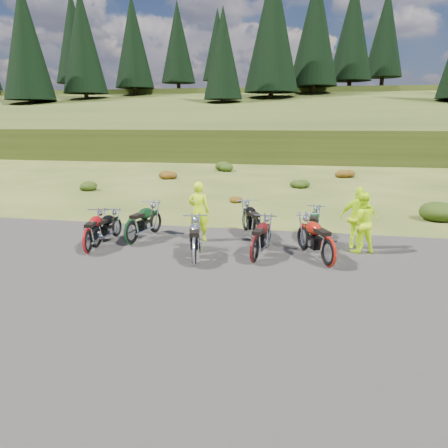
% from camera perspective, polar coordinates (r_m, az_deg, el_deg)
% --- Properties ---
extents(ground, '(300.00, 300.00, 0.00)m').
position_cam_1_polar(ground, '(12.05, -4.21, -5.15)').
color(ground, '#364115').
rests_on(ground, ground).
extents(gravel_pad, '(20.00, 12.00, 0.04)m').
position_cam_1_polar(gravel_pad, '(10.25, -7.17, -8.63)').
color(gravel_pad, black).
rests_on(gravel_pad, ground).
extents(hill_slope, '(300.00, 45.97, 9.37)m').
position_cam_1_polar(hill_slope, '(61.21, 8.29, 9.71)').
color(hill_slope, '#303B13').
rests_on(hill_slope, ground).
extents(hill_plateau, '(300.00, 90.00, 9.17)m').
position_cam_1_polar(hill_plateau, '(121.11, 9.80, 11.44)').
color(hill_plateau, '#303B13').
rests_on(hill_plateau, ground).
extents(conifer_14, '(5.28, 5.28, 14.00)m').
position_cam_1_polar(conifer_14, '(98.21, -23.96, 19.79)').
color(conifer_14, black).
rests_on(conifer_14, ground).
extents(conifer_15, '(7.92, 7.92, 20.00)m').
position_cam_1_polar(conifer_15, '(100.73, -19.06, 22.08)').
color(conifer_15, black).
rests_on(conifer_15, ground).
extents(conifer_16, '(7.48, 7.48, 19.00)m').
position_cam_1_polar(conifer_16, '(75.79, -24.54, 20.99)').
color(conifer_16, black).
rests_on(conifer_16, ground).
extents(conifer_17, '(7.04, 7.04, 18.00)m').
position_cam_1_polar(conifer_17, '(77.92, -17.99, 21.79)').
color(conifer_17, black).
rests_on(conifer_17, ground).
extents(conifer_18, '(6.60, 6.60, 17.00)m').
position_cam_1_polar(conifer_18, '(80.90, -11.80, 22.30)').
color(conifer_18, black).
rests_on(conifer_18, ground).
extents(conifer_19, '(6.16, 6.16, 16.00)m').
position_cam_1_polar(conifer_19, '(84.63, -6.07, 22.57)').
color(conifer_19, black).
rests_on(conifer_19, ground).
extents(conifer_20, '(5.72, 5.72, 15.00)m').
position_cam_1_polar(conifer_20, '(88.96, -0.86, 22.38)').
color(conifer_20, black).
rests_on(conifer_20, ground).
extents(conifer_21, '(5.28, 5.28, 14.00)m').
position_cam_1_polar(conifer_21, '(62.80, -0.13, 21.43)').
color(conifer_21, black).
rests_on(conifer_21, ground).
extents(conifer_22, '(7.92, 7.92, 20.00)m').
position_cam_1_polar(conifer_22, '(68.51, 6.35, 24.25)').
color(conifer_22, black).
rests_on(conifer_22, ground).
extents(conifer_23, '(7.48, 7.48, 19.00)m').
position_cam_1_polar(conifer_23, '(74.27, 11.84, 23.75)').
color(conifer_23, black).
rests_on(conifer_23, ground).
extents(conifer_24, '(7.04, 7.04, 18.00)m').
position_cam_1_polar(conifer_24, '(80.52, 16.47, 23.18)').
color(conifer_24, black).
rests_on(conifer_24, ground).
extents(conifer_25, '(6.60, 6.60, 17.00)m').
position_cam_1_polar(conifer_25, '(87.12, 20.37, 22.46)').
color(conifer_25, black).
rests_on(conifer_25, ground).
extents(shrub_1, '(1.03, 1.03, 0.61)m').
position_cam_1_polar(shrub_1, '(25.65, -17.41, 4.92)').
color(shrub_1, '#1B340D').
rests_on(shrub_1, ground).
extents(shrub_2, '(1.30, 1.30, 0.77)m').
position_cam_1_polar(shrub_2, '(29.32, -7.47, 6.57)').
color(shrub_2, '#652A0C').
rests_on(shrub_2, ground).
extents(shrub_3, '(1.56, 1.56, 0.92)m').
position_cam_1_polar(shrub_3, '(33.69, 0.13, 7.69)').
color(shrub_3, '#1B340D').
rests_on(shrub_3, ground).
extents(shrub_4, '(0.77, 0.77, 0.45)m').
position_cam_1_polar(shrub_4, '(20.82, 1.35, 3.46)').
color(shrub_4, '#652A0C').
rests_on(shrub_4, ground).
extents(shrub_5, '(1.03, 1.03, 0.61)m').
position_cam_1_polar(shrub_5, '(25.76, 9.77, 5.37)').
color(shrub_5, '#1B340D').
rests_on(shrub_5, ground).
extents(shrub_6, '(1.30, 1.30, 0.77)m').
position_cam_1_polar(shrub_6, '(31.09, 15.42, 6.59)').
color(shrub_6, '#652A0C').
rests_on(shrub_6, ground).
extents(shrub_7, '(1.56, 1.56, 0.92)m').
position_cam_1_polar(shrub_7, '(19.15, 26.78, 1.85)').
color(shrub_7, '#1B340D').
rests_on(shrub_7, ground).
extents(motorcycle_0, '(0.77, 1.98, 1.02)m').
position_cam_1_polar(motorcycle_0, '(13.93, -16.29, -3.09)').
color(motorcycle_0, black).
rests_on(motorcycle_0, ground).
extents(motorcycle_1, '(1.04, 2.20, 1.11)m').
position_cam_1_polar(motorcycle_1, '(13.42, -17.28, -3.78)').
color(motorcycle_1, '#9B0B0F').
rests_on(motorcycle_1, ground).
extents(motorcycle_2, '(1.13, 2.35, 1.18)m').
position_cam_1_polar(motorcycle_2, '(14.04, -11.94, -2.71)').
color(motorcycle_2, black).
rests_on(motorcycle_2, ground).
extents(motorcycle_3, '(1.20, 2.29, 1.15)m').
position_cam_1_polar(motorcycle_3, '(11.82, -3.90, -5.52)').
color(motorcycle_3, '#AEAEB3').
rests_on(motorcycle_3, ground).
extents(motorcycle_4, '(1.00, 2.21, 1.12)m').
position_cam_1_polar(motorcycle_4, '(12.03, 3.98, -5.18)').
color(motorcycle_4, '#460B0C').
rests_on(motorcycle_4, ground).
extents(motorcycle_5, '(1.55, 2.38, 1.18)m').
position_cam_1_polar(motorcycle_5, '(13.95, 4.32, -2.55)').
color(motorcycle_5, black).
rests_on(motorcycle_5, ground).
extents(motorcycle_6, '(1.69, 2.42, 1.21)m').
position_cam_1_polar(motorcycle_6, '(12.00, 13.35, -5.58)').
color(motorcycle_6, '#A0180B').
rests_on(motorcycle_6, ground).
extents(motorcycle_7, '(0.89, 2.04, 1.04)m').
position_cam_1_polar(motorcycle_7, '(14.12, 11.27, -2.58)').
color(motorcycle_7, '#0E3315').
rests_on(motorcycle_7, ground).
extents(person_middle, '(0.72, 0.48, 1.92)m').
position_cam_1_polar(person_middle, '(13.99, -3.32, 1.56)').
color(person_middle, '#BCE90C').
rests_on(person_middle, ground).
extents(person_right_a, '(1.03, 0.89, 1.80)m').
position_cam_1_polar(person_right_a, '(13.34, 17.41, 0.11)').
color(person_right_a, '#BCE90C').
rests_on(person_right_a, ground).
extents(person_right_b, '(1.15, 0.60, 1.87)m').
position_cam_1_polar(person_right_b, '(13.74, 17.17, 0.66)').
color(person_right_b, '#BCE90C').
rests_on(person_right_b, ground).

